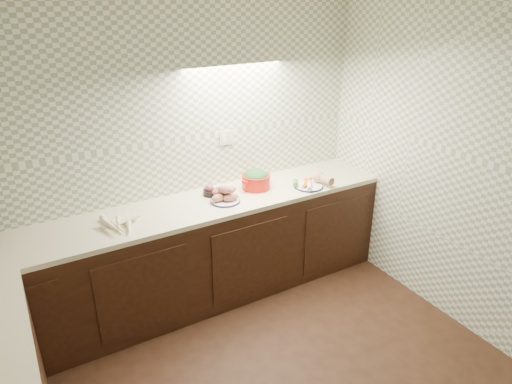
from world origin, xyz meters
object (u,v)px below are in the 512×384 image
sweet_potato_plate (225,196)px  dutch_oven (256,179)px  onion_bowl (211,191)px  veg_plate (313,181)px  parsnip_pile (117,224)px

sweet_potato_plate → dutch_oven: dutch_oven is taller
onion_bowl → veg_plate: (0.87, -0.27, 0.00)m
sweet_potato_plate → dutch_oven: size_ratio=0.82×
sweet_potato_plate → onion_bowl: size_ratio=1.88×
parsnip_pile → dutch_oven: dutch_oven is taller
dutch_oven → veg_plate: 0.51m
onion_bowl → parsnip_pile: bearing=-168.0°
veg_plate → dutch_oven: bearing=156.1°
parsnip_pile → sweet_potato_plate: size_ratio=1.37×
parsnip_pile → veg_plate: bearing=-3.0°
dutch_oven → veg_plate: (0.46, -0.20, -0.04)m
dutch_oven → onion_bowl: bearing=153.6°
parsnip_pile → veg_plate: 1.71m
parsnip_pile → veg_plate: veg_plate is taller
onion_bowl → dutch_oven: bearing=-8.8°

